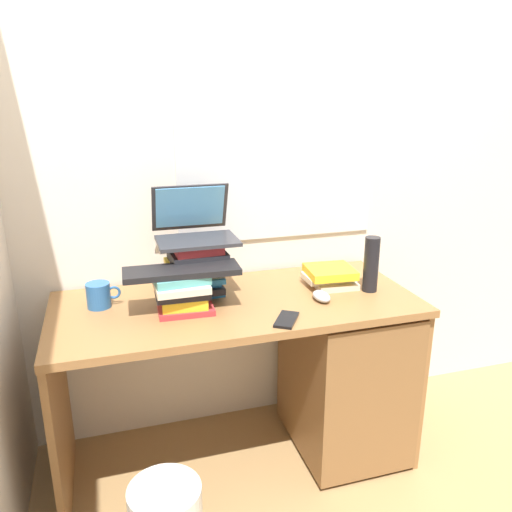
{
  "coord_description": "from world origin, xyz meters",
  "views": [
    {
      "loc": [
        -0.46,
        -1.79,
        1.51
      ],
      "look_at": [
        0.08,
        -0.01,
        0.91
      ],
      "focal_mm": 35.83,
      "sensor_mm": 36.0,
      "label": 1
    }
  ],
  "objects_px": {
    "water_bottle": "(371,264)",
    "laptop": "(194,226)",
    "computer_mouse": "(321,296)",
    "mug": "(99,295)",
    "cell_phone": "(287,320)",
    "book_stack_tall": "(198,267)",
    "keyboard": "(182,271)",
    "desk": "(320,366)",
    "book_stack_keyboard_riser": "(183,292)",
    "book_stack_side": "(331,276)"
  },
  "relations": [
    {
      "from": "desk",
      "to": "mug",
      "type": "bearing_deg",
      "value": 172.33
    },
    {
      "from": "laptop",
      "to": "desk",
      "type": "bearing_deg",
      "value": -20.13
    },
    {
      "from": "book_stack_keyboard_riser",
      "to": "mug",
      "type": "distance_m",
      "value": 0.33
    },
    {
      "from": "book_stack_tall",
      "to": "cell_phone",
      "type": "xyz_separation_m",
      "value": [
        0.25,
        -0.33,
        -0.11
      ]
    },
    {
      "from": "desk",
      "to": "book_stack_side",
      "type": "relative_size",
      "value": 6.63
    },
    {
      "from": "mug",
      "to": "cell_phone",
      "type": "bearing_deg",
      "value": -26.99
    },
    {
      "from": "book_stack_side",
      "to": "keyboard",
      "type": "distance_m",
      "value": 0.65
    },
    {
      "from": "book_stack_tall",
      "to": "computer_mouse",
      "type": "xyz_separation_m",
      "value": [
        0.45,
        -0.19,
        -0.1
      ]
    },
    {
      "from": "desk",
      "to": "laptop",
      "type": "distance_m",
      "value": 0.8
    },
    {
      "from": "book_stack_keyboard_riser",
      "to": "cell_phone",
      "type": "xyz_separation_m",
      "value": [
        0.34,
        -0.19,
        -0.07
      ]
    },
    {
      "from": "water_bottle",
      "to": "cell_phone",
      "type": "bearing_deg",
      "value": -157.41
    },
    {
      "from": "computer_mouse",
      "to": "laptop",
      "type": "bearing_deg",
      "value": 151.07
    },
    {
      "from": "desk",
      "to": "computer_mouse",
      "type": "xyz_separation_m",
      "value": [
        -0.04,
        -0.07,
        0.35
      ]
    },
    {
      "from": "computer_mouse",
      "to": "cell_phone",
      "type": "xyz_separation_m",
      "value": [
        -0.2,
        -0.14,
        -0.01
      ]
    },
    {
      "from": "laptop",
      "to": "computer_mouse",
      "type": "distance_m",
      "value": 0.57
    },
    {
      "from": "book_stack_tall",
      "to": "cell_phone",
      "type": "bearing_deg",
      "value": -52.1
    },
    {
      "from": "book_stack_tall",
      "to": "laptop",
      "type": "bearing_deg",
      "value": 88.18
    },
    {
      "from": "desk",
      "to": "keyboard",
      "type": "xyz_separation_m",
      "value": [
        -0.57,
        -0.01,
        0.49
      ]
    },
    {
      "from": "desk",
      "to": "water_bottle",
      "type": "xyz_separation_m",
      "value": [
        0.19,
        -0.03,
        0.45
      ]
    },
    {
      "from": "computer_mouse",
      "to": "water_bottle",
      "type": "height_order",
      "value": "water_bottle"
    },
    {
      "from": "computer_mouse",
      "to": "cell_phone",
      "type": "height_order",
      "value": "computer_mouse"
    },
    {
      "from": "laptop",
      "to": "keyboard",
      "type": "distance_m",
      "value": 0.24
    },
    {
      "from": "water_bottle",
      "to": "desk",
      "type": "bearing_deg",
      "value": 171.55
    },
    {
      "from": "keyboard",
      "to": "computer_mouse",
      "type": "relative_size",
      "value": 4.04
    },
    {
      "from": "book_stack_side",
      "to": "computer_mouse",
      "type": "xyz_separation_m",
      "value": [
        -0.1,
        -0.14,
        -0.03
      ]
    },
    {
      "from": "water_bottle",
      "to": "laptop",
      "type": "bearing_deg",
      "value": 163.05
    },
    {
      "from": "book_stack_keyboard_riser",
      "to": "desk",
      "type": "bearing_deg",
      "value": 1.72
    },
    {
      "from": "book_stack_keyboard_riser",
      "to": "water_bottle",
      "type": "height_order",
      "value": "water_bottle"
    },
    {
      "from": "book_stack_keyboard_riser",
      "to": "book_stack_side",
      "type": "height_order",
      "value": "book_stack_keyboard_riser"
    },
    {
      "from": "keyboard",
      "to": "water_bottle",
      "type": "xyz_separation_m",
      "value": [
        0.76,
        -0.02,
        -0.04
      ]
    },
    {
      "from": "book_stack_keyboard_riser",
      "to": "computer_mouse",
      "type": "bearing_deg",
      "value": -5.54
    },
    {
      "from": "laptop",
      "to": "water_bottle",
      "type": "relative_size",
      "value": 1.35
    },
    {
      "from": "laptop",
      "to": "mug",
      "type": "distance_m",
      "value": 0.45
    },
    {
      "from": "book_stack_keyboard_riser",
      "to": "keyboard",
      "type": "xyz_separation_m",
      "value": [
        0.0,
        0.0,
        0.08
      ]
    },
    {
      "from": "book_stack_tall",
      "to": "mug",
      "type": "bearing_deg",
      "value": -179.47
    },
    {
      "from": "mug",
      "to": "cell_phone",
      "type": "xyz_separation_m",
      "value": [
        0.63,
        -0.32,
        -0.04
      ]
    },
    {
      "from": "book_stack_keyboard_riser",
      "to": "cell_phone",
      "type": "relative_size",
      "value": 1.6
    },
    {
      "from": "book_stack_tall",
      "to": "book_stack_keyboard_riser",
      "type": "distance_m",
      "value": 0.17
    },
    {
      "from": "book_stack_side",
      "to": "water_bottle",
      "type": "relative_size",
      "value": 0.94
    },
    {
      "from": "keyboard",
      "to": "cell_phone",
      "type": "relative_size",
      "value": 3.09
    },
    {
      "from": "keyboard",
      "to": "cell_phone",
      "type": "bearing_deg",
      "value": -27.55
    },
    {
      "from": "laptop",
      "to": "mug",
      "type": "height_order",
      "value": "laptop"
    },
    {
      "from": "book_stack_side",
      "to": "keyboard",
      "type": "bearing_deg",
      "value": -172.64
    },
    {
      "from": "water_bottle",
      "to": "cell_phone",
      "type": "xyz_separation_m",
      "value": [
        -0.43,
        -0.18,
        -0.11
      ]
    },
    {
      "from": "book_stack_side",
      "to": "mug",
      "type": "relative_size",
      "value": 1.68
    },
    {
      "from": "book_stack_side",
      "to": "laptop",
      "type": "bearing_deg",
      "value": 168.7
    },
    {
      "from": "book_stack_keyboard_riser",
      "to": "book_stack_side",
      "type": "bearing_deg",
      "value": 7.7
    },
    {
      "from": "keyboard",
      "to": "computer_mouse",
      "type": "xyz_separation_m",
      "value": [
        0.53,
        -0.06,
        -0.14
      ]
    },
    {
      "from": "keyboard",
      "to": "water_bottle",
      "type": "relative_size",
      "value": 1.85
    },
    {
      "from": "computer_mouse",
      "to": "mug",
      "type": "distance_m",
      "value": 0.85
    }
  ]
}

